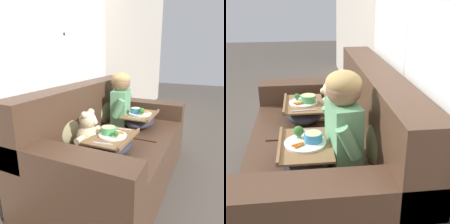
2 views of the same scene
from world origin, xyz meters
TOP-DOWN VIEW (x-y plane):
  - ground_plane at (0.00, 0.00)m, footprint 14.00×14.00m
  - wall_back_with_window at (0.00, 0.58)m, footprint 8.00×0.08m
  - couch at (0.00, 0.06)m, footprint 1.77×0.97m
  - throw_pillow_behind_child at (0.33, 0.30)m, footprint 0.35×0.17m
  - throw_pillow_behind_teddy at (-0.33, 0.30)m, footprint 0.32×0.15m
  - child_figure at (0.33, 0.10)m, footprint 0.40×0.21m
  - teddy_bear at (-0.33, 0.09)m, footprint 0.34×0.23m
  - lap_tray_child at (0.33, -0.11)m, footprint 0.42×0.30m
  - lap_tray_teddy at (-0.33, -0.11)m, footprint 0.42×0.29m

SIDE VIEW (x-z plane):
  - ground_plane at x=0.00m, z-range 0.00..0.00m
  - couch at x=0.00m, z-range -0.13..0.78m
  - lap_tray_child at x=0.33m, z-range 0.42..0.64m
  - lap_tray_teddy at x=-0.33m, z-range 0.43..0.63m
  - teddy_bear at x=-0.33m, z-range 0.43..0.74m
  - throw_pillow_behind_child at x=0.33m, z-range 0.44..0.80m
  - throw_pillow_behind_teddy at x=-0.33m, z-range 0.45..0.78m
  - child_figure at x=0.33m, z-range 0.48..1.03m
  - wall_back_with_window at x=0.00m, z-range 0.00..2.60m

